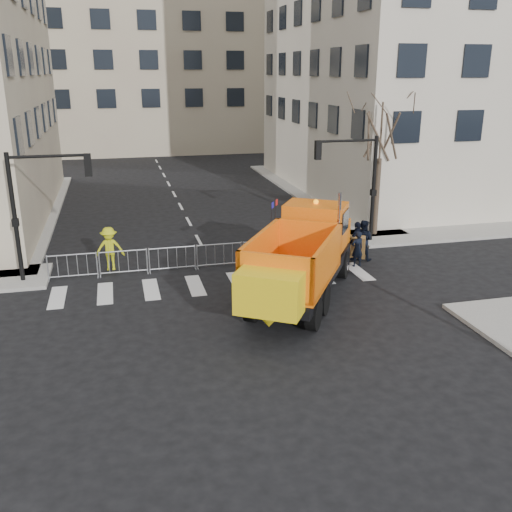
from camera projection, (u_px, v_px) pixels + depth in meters
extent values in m
plane|color=black|center=(253.00, 341.00, 18.58)|extent=(120.00, 120.00, 0.00)
cube|color=gray|center=(210.00, 259.00, 26.40)|extent=(64.00, 5.00, 0.15)
cube|color=tan|center=(142.00, 36.00, 62.85)|extent=(30.00, 18.00, 24.00)
cylinder|color=black|center=(15.00, 220.00, 22.84)|extent=(0.18, 0.18, 5.40)
cylinder|color=black|center=(373.00, 191.00, 28.45)|extent=(0.18, 0.18, 5.40)
cube|color=black|center=(302.00, 273.00, 21.91)|extent=(6.08, 7.64, 0.47)
cylinder|color=black|center=(293.00, 259.00, 24.82)|extent=(0.93, 1.17, 1.15)
cylinder|color=black|center=(343.00, 265.00, 24.15)|extent=(0.93, 1.17, 1.15)
cylinder|color=black|center=(264.00, 292.00, 21.15)|extent=(0.93, 1.17, 1.15)
cylinder|color=black|center=(322.00, 299.00, 20.48)|extent=(0.93, 1.17, 1.15)
cylinder|color=black|center=(252.00, 306.00, 19.92)|extent=(0.93, 1.17, 1.15)
cylinder|color=black|center=(314.00, 314.00, 19.25)|extent=(0.93, 1.17, 1.15)
cube|color=orange|center=(322.00, 232.00, 24.70)|extent=(2.75, 2.59, 1.05)
cube|color=orange|center=(315.00, 226.00, 23.28)|extent=(2.93, 2.71, 1.88)
cylinder|color=silver|center=(339.00, 224.00, 22.12)|extent=(0.15, 0.15, 2.51)
cube|color=orange|center=(293.00, 257.00, 20.25)|extent=(4.68, 5.29, 1.73)
cube|color=yellow|center=(269.00, 293.00, 17.80)|extent=(2.33, 2.01, 1.36)
cube|color=brown|center=(329.00, 244.00, 26.62)|extent=(3.15, 2.31, 1.17)
imported|color=black|center=(357.00, 249.00, 25.47)|extent=(0.65, 0.49, 1.63)
imported|color=black|center=(363.00, 240.00, 26.33)|extent=(1.17, 1.11, 1.90)
imported|color=black|center=(357.00, 241.00, 26.27)|extent=(1.15, 0.93, 1.84)
imported|color=#B8BC16|center=(110.00, 249.00, 24.54)|extent=(1.25, 0.74, 1.90)
cube|color=maroon|center=(338.00, 251.00, 25.61)|extent=(0.46, 0.41, 1.10)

